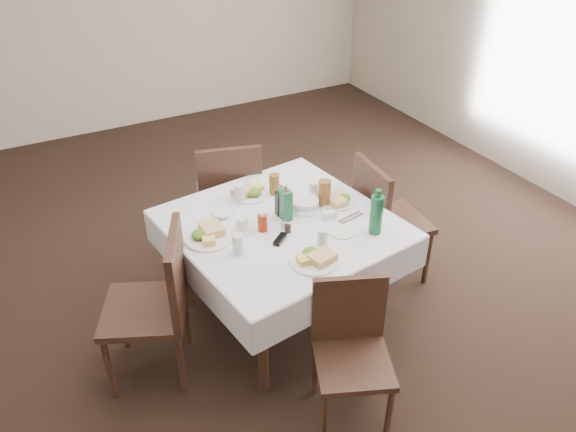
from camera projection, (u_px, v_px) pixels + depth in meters
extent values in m
plane|color=black|center=(269.00, 295.00, 4.06)|extent=(7.00, 7.00, 0.00)
cube|color=#BEAC96|center=(118.00, 0.00, 5.90)|extent=(6.00, 0.04, 2.80)
cylinder|color=#311E14|center=(263.00, 345.00, 3.16)|extent=(0.06, 0.06, 0.72)
cylinder|color=#311E14|center=(187.00, 264.00, 3.78)|extent=(0.06, 0.06, 0.72)
cylinder|color=#311E14|center=(382.00, 283.00, 3.61)|extent=(0.06, 0.06, 0.72)
cylinder|color=#311E14|center=(296.00, 220.00, 4.24)|extent=(0.06, 0.06, 0.72)
cube|color=#311E14|center=(282.00, 226.00, 3.49)|extent=(1.30, 1.30, 0.03)
cube|color=white|center=(282.00, 223.00, 3.48)|extent=(1.43, 1.43, 0.01)
cube|color=white|center=(230.00, 196.00, 3.98)|extent=(1.26, 0.18, 0.22)
cube|color=white|center=(348.00, 291.00, 3.11)|extent=(1.26, 0.18, 0.22)
cube|color=white|center=(357.00, 207.00, 3.86)|extent=(0.18, 1.26, 0.22)
cube|color=white|center=(192.00, 275.00, 3.23)|extent=(0.18, 1.26, 0.22)
cube|color=#311E14|center=(229.00, 196.00, 4.32)|extent=(0.57, 0.57, 0.04)
cube|color=#311E14|center=(230.00, 181.00, 4.01)|extent=(0.46, 0.17, 0.50)
cylinder|color=#311E14|center=(251.00, 206.00, 4.64)|extent=(0.04, 0.04, 0.47)
cylinder|color=#311E14|center=(259.00, 233.00, 4.32)|extent=(0.04, 0.04, 0.47)
cylinder|color=#311E14|center=(203.00, 211.00, 4.57)|extent=(0.04, 0.04, 0.47)
cylinder|color=#311E14|center=(208.00, 239.00, 4.24)|extent=(0.04, 0.04, 0.47)
cube|color=#311E14|center=(353.00, 363.00, 2.98)|extent=(0.52, 0.52, 0.04)
cube|color=#311E14|center=(349.00, 309.00, 3.01)|extent=(0.38, 0.19, 0.44)
cylinder|color=#311E14|center=(324.00, 418.00, 2.93)|extent=(0.03, 0.03, 0.41)
cylinder|color=#311E14|center=(315.00, 368.00, 3.22)|extent=(0.03, 0.03, 0.41)
cylinder|color=#311E14|center=(389.00, 413.00, 2.96)|extent=(0.03, 0.03, 0.41)
cylinder|color=#311E14|center=(374.00, 363.00, 3.25)|extent=(0.03, 0.03, 0.41)
cube|color=#311E14|center=(393.00, 222.00, 4.02)|extent=(0.50, 0.50, 0.04)
cube|color=#311E14|center=(371.00, 198.00, 3.82)|extent=(0.09, 0.46, 0.50)
cylinder|color=#311E14|center=(428.00, 257.00, 4.06)|extent=(0.04, 0.04, 0.47)
cylinder|color=#311E14|center=(381.00, 270.00, 3.93)|extent=(0.04, 0.04, 0.47)
cylinder|color=#311E14|center=(398.00, 229.00, 4.36)|extent=(0.04, 0.04, 0.47)
cylinder|color=#311E14|center=(354.00, 240.00, 4.24)|extent=(0.04, 0.04, 0.47)
cube|color=#311E14|center=(144.00, 310.00, 3.22)|extent=(0.62, 0.62, 0.04)
cube|color=#311E14|center=(177.00, 274.00, 3.10)|extent=(0.23, 0.45, 0.51)
cylinder|color=#311E14|center=(121.00, 319.00, 3.51)|extent=(0.04, 0.04, 0.48)
cylinder|color=#311E14|center=(187.00, 315.00, 3.53)|extent=(0.04, 0.04, 0.48)
cylinder|color=#311E14|center=(109.00, 368.00, 3.17)|extent=(0.04, 0.04, 0.48)
cylinder|color=#311E14|center=(181.00, 364.00, 3.19)|extent=(0.04, 0.04, 0.48)
cylinder|color=white|center=(250.00, 194.00, 3.76)|extent=(0.27, 0.27, 0.01)
cube|color=tan|center=(243.00, 191.00, 3.74)|extent=(0.18, 0.17, 0.04)
cube|color=#E5CB59|center=(256.00, 188.00, 3.78)|extent=(0.10, 0.09, 0.03)
ellipsoid|color=#2C6A18|center=(254.00, 192.00, 3.72)|extent=(0.10, 0.09, 0.04)
cylinder|color=white|center=(314.00, 261.00, 3.14)|extent=(0.27, 0.27, 0.01)
cube|color=tan|center=(322.00, 257.00, 3.12)|extent=(0.16, 0.14, 0.05)
cube|color=#E5CB59|center=(306.00, 260.00, 3.11)|extent=(0.10, 0.08, 0.04)
ellipsoid|color=#2C6A18|center=(311.00, 252.00, 3.16)|extent=(0.10, 0.09, 0.05)
cylinder|color=white|center=(338.00, 201.00, 3.68)|extent=(0.24, 0.24, 0.01)
cube|color=tan|center=(336.00, 201.00, 3.63)|extent=(0.10, 0.13, 0.04)
cube|color=#E5CB59|center=(336.00, 195.00, 3.71)|extent=(0.09, 0.10, 0.03)
ellipsoid|color=#2C6A18|center=(344.00, 197.00, 3.67)|extent=(0.09, 0.08, 0.04)
cylinder|color=white|center=(209.00, 238.00, 3.33)|extent=(0.29, 0.29, 0.01)
cube|color=tan|center=(212.00, 229.00, 3.35)|extent=(0.12, 0.15, 0.05)
cube|color=#E5CB59|center=(209.00, 239.00, 3.27)|extent=(0.10, 0.12, 0.04)
ellipsoid|color=#2C6A18|center=(200.00, 234.00, 3.30)|extent=(0.11, 0.10, 0.05)
cylinder|color=white|center=(223.00, 211.00, 3.58)|extent=(0.16, 0.16, 0.01)
cylinder|color=white|center=(343.00, 232.00, 3.38)|extent=(0.15, 0.15, 0.01)
cylinder|color=silver|center=(240.00, 193.00, 3.66)|extent=(0.07, 0.07, 0.13)
cylinder|color=silver|center=(323.00, 238.00, 3.24)|extent=(0.06, 0.06, 0.11)
cylinder|color=silver|center=(314.00, 190.00, 3.71)|extent=(0.06, 0.06, 0.11)
cylinder|color=silver|center=(238.00, 244.00, 3.19)|extent=(0.06, 0.06, 0.12)
cylinder|color=brown|center=(274.00, 184.00, 3.74)|extent=(0.07, 0.07, 0.14)
cylinder|color=brown|center=(324.00, 193.00, 3.62)|extent=(0.08, 0.08, 0.17)
cylinder|color=silver|center=(304.00, 206.00, 3.61)|extent=(0.20, 0.20, 0.04)
cylinder|color=white|center=(304.00, 202.00, 3.59)|extent=(0.18, 0.18, 0.04)
cube|color=black|center=(280.00, 204.00, 3.51)|extent=(0.05, 0.05, 0.16)
cone|color=silver|center=(280.00, 189.00, 3.46)|extent=(0.03, 0.03, 0.05)
cube|color=#186137|center=(286.00, 206.00, 3.45)|extent=(0.06, 0.06, 0.20)
cone|color=silver|center=(286.00, 188.00, 3.38)|extent=(0.03, 0.03, 0.06)
cylinder|color=#A5290B|center=(262.00, 222.00, 3.38)|extent=(0.06, 0.06, 0.11)
cylinder|color=white|center=(262.00, 213.00, 3.34)|extent=(0.04, 0.04, 0.02)
cylinder|color=white|center=(283.00, 224.00, 3.40)|extent=(0.03, 0.03, 0.06)
cylinder|color=silver|center=(283.00, 219.00, 3.38)|extent=(0.03, 0.03, 0.01)
cylinder|color=#39251C|center=(288.00, 227.00, 3.37)|extent=(0.04, 0.04, 0.07)
cylinder|color=silver|center=(288.00, 222.00, 3.35)|extent=(0.04, 0.04, 0.01)
cylinder|color=white|center=(243.00, 229.00, 3.41)|extent=(0.12, 0.12, 0.01)
cylinder|color=white|center=(242.00, 223.00, 3.39)|extent=(0.07, 0.07, 0.08)
cylinder|color=black|center=(242.00, 219.00, 3.37)|extent=(0.06, 0.06, 0.01)
torus|color=white|center=(245.00, 219.00, 3.42)|extent=(0.04, 0.04, 0.05)
cube|color=black|center=(280.00, 239.00, 3.31)|extent=(0.12, 0.10, 0.03)
cylinder|color=#186137|center=(376.00, 215.00, 3.32)|extent=(0.08, 0.08, 0.25)
cylinder|color=#186137|center=(378.00, 193.00, 3.24)|extent=(0.04, 0.04, 0.05)
cube|color=white|center=(329.00, 215.00, 3.51)|extent=(0.10, 0.06, 0.04)
cube|color=pink|center=(329.00, 214.00, 3.51)|extent=(0.07, 0.05, 0.02)
cube|color=silver|center=(277.00, 187.00, 3.85)|extent=(0.04, 0.19, 0.01)
cube|color=silver|center=(280.00, 186.00, 3.86)|extent=(0.04, 0.19, 0.01)
cube|color=silver|center=(304.00, 267.00, 3.10)|extent=(0.07, 0.19, 0.01)
cube|color=silver|center=(300.00, 269.00, 3.08)|extent=(0.07, 0.19, 0.01)
cube|color=silver|center=(352.00, 219.00, 3.50)|extent=(0.19, 0.05, 0.01)
cube|color=silver|center=(349.00, 217.00, 3.52)|extent=(0.19, 0.05, 0.01)
cube|color=silver|center=(214.00, 221.00, 3.49)|extent=(0.16, 0.03, 0.01)
cube|color=silver|center=(216.00, 223.00, 3.47)|extent=(0.16, 0.03, 0.01)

